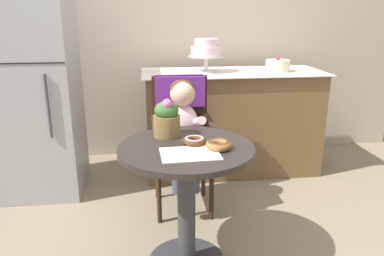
{
  "coord_description": "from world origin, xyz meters",
  "views": [
    {
      "loc": [
        -0.2,
        -1.83,
        1.4
      ],
      "look_at": [
        0.05,
        0.15,
        0.77
      ],
      "focal_mm": 35.02,
      "sensor_mm": 36.0,
      "label": 1
    }
  ],
  "objects_px": {
    "cafe_table": "(186,183)",
    "round_layer_cake": "(278,66)",
    "donut_front": "(219,144)",
    "tiered_cake_stand": "(206,50)",
    "refrigerator": "(33,86)",
    "seated_child": "(183,122)",
    "flower_vase": "(166,118)",
    "donut_mid": "(194,140)",
    "wicker_chair": "(181,121)"
  },
  "relations": [
    {
      "from": "seated_child",
      "to": "flower_vase",
      "type": "height_order",
      "value": "seated_child"
    },
    {
      "from": "donut_mid",
      "to": "round_layer_cake",
      "type": "xyz_separation_m",
      "value": [
        0.88,
        1.24,
        0.21
      ]
    },
    {
      "from": "cafe_table",
      "to": "donut_front",
      "type": "relative_size",
      "value": 5.38
    },
    {
      "from": "donut_mid",
      "to": "refrigerator",
      "type": "distance_m",
      "value": 1.54
    },
    {
      "from": "wicker_chair",
      "to": "donut_mid",
      "type": "height_order",
      "value": "wicker_chair"
    },
    {
      "from": "flower_vase",
      "to": "refrigerator",
      "type": "relative_size",
      "value": 0.13
    },
    {
      "from": "refrigerator",
      "to": "round_layer_cake",
      "type": "bearing_deg",
      "value": 4.77
    },
    {
      "from": "donut_front",
      "to": "tiered_cake_stand",
      "type": "bearing_deg",
      "value": 83.54
    },
    {
      "from": "seated_child",
      "to": "refrigerator",
      "type": "bearing_deg",
      "value": 154.42
    },
    {
      "from": "tiered_cake_stand",
      "to": "round_layer_cake",
      "type": "xyz_separation_m",
      "value": [
        0.62,
        -0.03,
        -0.13
      ]
    },
    {
      "from": "refrigerator",
      "to": "donut_front",
      "type": "bearing_deg",
      "value": -43.89
    },
    {
      "from": "donut_front",
      "to": "tiered_cake_stand",
      "type": "distance_m",
      "value": 1.41
    },
    {
      "from": "wicker_chair",
      "to": "round_layer_cake",
      "type": "height_order",
      "value": "round_layer_cake"
    },
    {
      "from": "donut_front",
      "to": "donut_mid",
      "type": "height_order",
      "value": "donut_front"
    },
    {
      "from": "tiered_cake_stand",
      "to": "wicker_chair",
      "type": "bearing_deg",
      "value": -115.46
    },
    {
      "from": "seated_child",
      "to": "donut_front",
      "type": "bearing_deg",
      "value": -79.73
    },
    {
      "from": "cafe_table",
      "to": "flower_vase",
      "type": "height_order",
      "value": "flower_vase"
    },
    {
      "from": "round_layer_cake",
      "to": "refrigerator",
      "type": "distance_m",
      "value": 1.99
    },
    {
      "from": "donut_front",
      "to": "refrigerator",
      "type": "xyz_separation_m",
      "value": [
        -1.21,
        1.16,
        0.11
      ]
    },
    {
      "from": "donut_front",
      "to": "tiered_cake_stand",
      "type": "xyz_separation_m",
      "value": [
        0.15,
        1.36,
        0.34
      ]
    },
    {
      "from": "donut_mid",
      "to": "flower_vase",
      "type": "distance_m",
      "value": 0.23
    },
    {
      "from": "donut_mid",
      "to": "flower_vase",
      "type": "height_order",
      "value": "flower_vase"
    },
    {
      "from": "refrigerator",
      "to": "flower_vase",
      "type": "bearing_deg",
      "value": -43.81
    },
    {
      "from": "cafe_table",
      "to": "flower_vase",
      "type": "relative_size",
      "value": 3.24
    },
    {
      "from": "tiered_cake_stand",
      "to": "refrigerator",
      "type": "xyz_separation_m",
      "value": [
        -1.36,
        -0.2,
        -0.23
      ]
    },
    {
      "from": "donut_mid",
      "to": "refrigerator",
      "type": "xyz_separation_m",
      "value": [
        -1.1,
        1.08,
        0.11
      ]
    },
    {
      "from": "cafe_table",
      "to": "donut_front",
      "type": "xyz_separation_m",
      "value": [
        0.16,
        -0.06,
        0.24
      ]
    },
    {
      "from": "seated_child",
      "to": "refrigerator",
      "type": "relative_size",
      "value": 0.43
    },
    {
      "from": "cafe_table",
      "to": "donut_front",
      "type": "distance_m",
      "value": 0.29
    },
    {
      "from": "cafe_table",
      "to": "refrigerator",
      "type": "xyz_separation_m",
      "value": [
        -1.05,
        1.1,
        0.34
      ]
    },
    {
      "from": "flower_vase",
      "to": "tiered_cake_stand",
      "type": "bearing_deg",
      "value": 70.16
    },
    {
      "from": "refrigerator",
      "to": "wicker_chair",
      "type": "bearing_deg",
      "value": -18.59
    },
    {
      "from": "cafe_table",
      "to": "refrigerator",
      "type": "bearing_deg",
      "value": 133.67
    },
    {
      "from": "cafe_table",
      "to": "tiered_cake_stand",
      "type": "xyz_separation_m",
      "value": [
        0.31,
        1.3,
        0.58
      ]
    },
    {
      "from": "round_layer_cake",
      "to": "wicker_chair",
      "type": "bearing_deg",
      "value": -148.98
    },
    {
      "from": "wicker_chair",
      "to": "seated_child",
      "type": "distance_m",
      "value": 0.16
    },
    {
      "from": "seated_child",
      "to": "round_layer_cake",
      "type": "xyz_separation_m",
      "value": [
        0.89,
        0.69,
        0.27
      ]
    },
    {
      "from": "flower_vase",
      "to": "donut_mid",
      "type": "bearing_deg",
      "value": -49.32
    },
    {
      "from": "flower_vase",
      "to": "round_layer_cake",
      "type": "relative_size",
      "value": 1.08
    },
    {
      "from": "donut_mid",
      "to": "round_layer_cake",
      "type": "distance_m",
      "value": 1.54
    },
    {
      "from": "flower_vase",
      "to": "round_layer_cake",
      "type": "height_order",
      "value": "round_layer_cake"
    },
    {
      "from": "round_layer_cake",
      "to": "cafe_table",
      "type": "bearing_deg",
      "value": -126.34
    },
    {
      "from": "cafe_table",
      "to": "round_layer_cake",
      "type": "height_order",
      "value": "round_layer_cake"
    },
    {
      "from": "flower_vase",
      "to": "tiered_cake_stand",
      "type": "distance_m",
      "value": 1.22
    },
    {
      "from": "seated_child",
      "to": "tiered_cake_stand",
      "type": "height_order",
      "value": "tiered_cake_stand"
    },
    {
      "from": "seated_child",
      "to": "donut_mid",
      "type": "relative_size",
      "value": 6.0
    },
    {
      "from": "donut_front",
      "to": "flower_vase",
      "type": "height_order",
      "value": "flower_vase"
    },
    {
      "from": "cafe_table",
      "to": "tiered_cake_stand",
      "type": "distance_m",
      "value": 1.46
    },
    {
      "from": "donut_front",
      "to": "seated_child",
      "type": "bearing_deg",
      "value": 100.27
    },
    {
      "from": "donut_front",
      "to": "round_layer_cake",
      "type": "xyz_separation_m",
      "value": [
        0.77,
        1.33,
        0.2
      ]
    }
  ]
}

